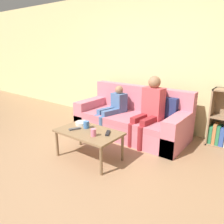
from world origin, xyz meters
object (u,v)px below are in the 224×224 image
couch (132,120)px  tv_remote_0 (75,129)px  tv_remote_1 (93,130)px  cup_far (93,132)px  person_child (113,107)px  snack_bowl (82,123)px  coffee_table (89,134)px  person_adult (150,106)px  tv_remote_2 (108,133)px  cup_near (86,125)px

couch → tv_remote_0: (-0.22, -1.22, 0.15)m
tv_remote_0 → tv_remote_1: 0.27m
couch → cup_far: couch is taller
couch → tv_remote_1: couch is taller
person_child → snack_bowl: size_ratio=4.61×
cup_far → tv_remote_1: cup_far is taller
couch → snack_bowl: (-0.28, -1.01, 0.16)m
coffee_table → person_adult: person_adult is taller
person_child → snack_bowl: 0.88m
coffee_table → person_adult: (0.42, 1.05, 0.26)m
cup_far → snack_bowl: bearing=153.3°
person_child → tv_remote_1: (0.36, -0.97, -0.06)m
coffee_table → tv_remote_2: (0.27, 0.09, 0.06)m
coffee_table → cup_near: bearing=147.0°
tv_remote_0 → tv_remote_1: same height
cup_near → tv_remote_0: (-0.09, -0.15, -0.04)m
tv_remote_2 → couch: bearing=74.2°
cup_far → tv_remote_2: size_ratio=0.60×
person_adult → tv_remote_2: size_ratio=6.50×
person_adult → tv_remote_0: size_ratio=6.40×
couch → person_adult: 0.54m
tv_remote_0 → person_adult: bearing=86.9°
tv_remote_1 → snack_bowl: snack_bowl is taller
cup_near → coffee_table: bearing=-33.0°
person_child → cup_far: size_ratio=8.58×
coffee_table → tv_remote_1: size_ratio=5.74×
person_child → tv_remote_2: person_child is taller
tv_remote_0 → tv_remote_2: 0.50m
cup_far → snack_bowl: size_ratio=0.54×
coffee_table → tv_remote_0: size_ratio=5.32×
person_adult → cup_near: size_ratio=10.52×
person_adult → tv_remote_0: person_adult is taller
cup_far → tv_remote_0: size_ratio=0.59×
coffee_table → tv_remote_2: 0.29m
couch → snack_bowl: 1.06m
tv_remote_1 → tv_remote_2: (0.23, 0.05, 0.00)m
tv_remote_0 → cup_near: bearing=84.0°
tv_remote_1 → tv_remote_2: same height
couch → person_child: (-0.33, -0.14, 0.21)m
cup_near → person_adult: bearing=61.7°
couch → cup_far: size_ratio=19.75×
cup_far → tv_remote_0: bearing=177.9°
coffee_table → cup_near: (-0.11, 0.07, 0.10)m
person_child → couch: bearing=35.6°
person_adult → cup_far: size_ratio=10.87×
coffee_table → snack_bowl: size_ratio=4.86×
coffee_table → tv_remote_0: (-0.20, -0.07, 0.06)m
coffee_table → snack_bowl: (-0.27, 0.14, 0.07)m
tv_remote_2 → cup_far: bearing=-150.7°
tv_remote_0 → tv_remote_1: bearing=49.8°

